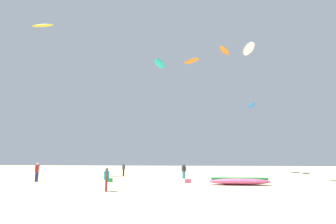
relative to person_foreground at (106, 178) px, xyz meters
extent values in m
plane|color=#C6B28C|center=(2.82, -6.28, -0.90)|extent=(120.00, 120.00, 0.00)
cylinder|color=#B21E23|center=(-0.03, 0.08, -0.52)|extent=(0.14, 0.14, 0.76)
cylinder|color=#B21E23|center=(0.03, -0.08, -0.52)|extent=(0.14, 0.14, 0.76)
cylinder|color=teal|center=(0.00, 0.00, 0.15)|extent=(0.35, 0.35, 0.57)
cylinder|color=brown|center=(-0.07, 0.19, 0.12)|extent=(0.10, 0.10, 0.53)
cylinder|color=brown|center=(0.07, -0.19, 0.12)|extent=(0.10, 0.10, 0.53)
sphere|color=brown|center=(0.00, 0.00, 0.54)|extent=(0.21, 0.21, 0.21)
cylinder|color=teal|center=(4.88, 11.09, -0.52)|extent=(0.15, 0.15, 0.77)
cylinder|color=teal|center=(4.70, 11.13, -0.52)|extent=(0.15, 0.15, 0.77)
cylinder|color=#2D2D33|center=(4.79, 11.11, 0.16)|extent=(0.35, 0.35, 0.58)
cylinder|color=brown|center=(4.99, 11.06, 0.14)|extent=(0.10, 0.10, 0.53)
cylinder|color=brown|center=(4.59, 11.16, 0.14)|extent=(0.10, 0.10, 0.53)
sphere|color=brown|center=(4.79, 11.11, 0.56)|extent=(0.21, 0.21, 0.21)
cylinder|color=black|center=(-2.83, 14.31, -0.52)|extent=(0.14, 0.14, 0.76)
cylinder|color=black|center=(-2.84, 14.49, -0.52)|extent=(0.14, 0.14, 0.76)
cylinder|color=#2D2D33|center=(-2.84, 14.40, 0.14)|extent=(0.35, 0.35, 0.57)
cylinder|color=#936B4C|center=(-2.83, 14.20, 0.12)|extent=(0.10, 0.10, 0.53)
cylinder|color=#936B4C|center=(-2.84, 14.61, 0.12)|extent=(0.10, 0.10, 0.53)
sphere|color=#936B4C|center=(-2.84, 14.40, 0.54)|extent=(0.21, 0.21, 0.21)
cylinder|color=navy|center=(-8.79, 6.02, -0.47)|extent=(0.16, 0.16, 0.87)
cylinder|color=navy|center=(-8.98, 6.08, -0.47)|extent=(0.16, 0.16, 0.87)
cylinder|color=#B21E23|center=(-8.89, 6.05, 0.29)|extent=(0.40, 0.40, 0.65)
cylinder|color=beige|center=(-8.66, 5.98, 0.27)|extent=(0.12, 0.12, 0.60)
cylinder|color=beige|center=(-9.11, 6.12, 0.27)|extent=(0.12, 0.12, 0.60)
sphere|color=beige|center=(-8.89, 6.05, 0.74)|extent=(0.24, 0.24, 0.24)
ellipsoid|color=#E5598C|center=(9.66, 5.11, -0.63)|extent=(5.05, 1.47, 0.62)
cylinder|color=green|center=(9.66, 5.11, -0.40)|extent=(4.64, 0.25, 0.22)
cube|color=#E5598C|center=(5.34, 6.46, -0.74)|extent=(0.56, 0.36, 0.32)
cube|color=green|center=(-2.05, 6.71, -0.74)|extent=(0.56, 0.36, 0.32)
ellipsoid|color=orange|center=(11.24, 22.81, 18.65)|extent=(2.54, 4.10, 0.48)
ellipsoid|color=white|center=(12.07, 9.68, 13.03)|extent=(1.19, 3.47, 0.63)
ellipsoid|color=yellow|center=(-15.28, 14.35, 19.92)|extent=(3.31, 1.06, 0.56)
ellipsoid|color=blue|center=(15.47, 24.90, 9.76)|extent=(1.71, 4.08, 0.74)
ellipsoid|color=orange|center=(5.77, 28.50, 19.30)|extent=(3.45, 3.26, 0.69)
cylinder|color=#19B29E|center=(5.77, 28.50, 19.46)|extent=(2.61, 2.38, 0.16)
ellipsoid|color=#19B29E|center=(2.20, 10.44, 12.01)|extent=(1.47, 3.06, 0.62)
camera|label=1|loc=(5.95, -17.19, 1.35)|focal=27.17mm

